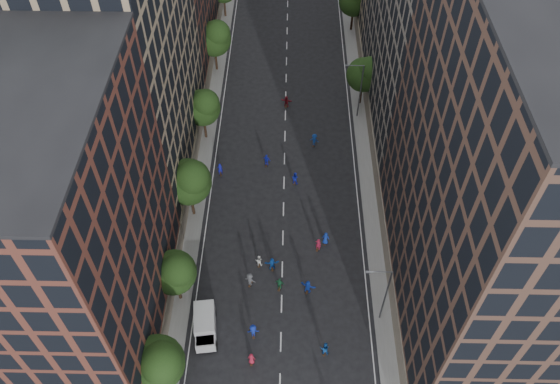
# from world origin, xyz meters

# --- Properties ---
(ground) EXTENTS (240.00, 240.00, 0.00)m
(ground) POSITION_xyz_m (0.00, 40.00, 0.00)
(ground) COLOR black
(ground) RESTS_ON ground
(sidewalk_left) EXTENTS (4.00, 105.00, 0.15)m
(sidewalk_left) POSITION_xyz_m (-12.00, 47.50, 0.07)
(sidewalk_left) COLOR slate
(sidewalk_left) RESTS_ON ground
(sidewalk_right) EXTENTS (4.00, 105.00, 0.15)m
(sidewalk_right) POSITION_xyz_m (12.00, 47.50, 0.07)
(sidewalk_right) COLOR slate
(sidewalk_right) RESTS_ON ground
(bldg_left_a) EXTENTS (14.00, 22.00, 30.00)m
(bldg_left_a) POSITION_xyz_m (-19.00, 11.00, 15.00)
(bldg_left_a) COLOR #5B2D23
(bldg_left_a) RESTS_ON ground
(bldg_left_b) EXTENTS (14.00, 26.00, 34.00)m
(bldg_left_b) POSITION_xyz_m (-19.00, 35.00, 17.00)
(bldg_left_b) COLOR #917C5F
(bldg_left_b) RESTS_ON ground
(bldg_right_a) EXTENTS (14.00, 30.00, 36.00)m
(bldg_right_a) POSITION_xyz_m (19.00, 15.00, 18.00)
(bldg_right_a) COLOR #4D3429
(bldg_right_a) RESTS_ON ground
(bldg_right_b) EXTENTS (14.00, 28.00, 33.00)m
(bldg_right_b) POSITION_xyz_m (19.00, 44.00, 16.50)
(bldg_right_b) COLOR #6A6258
(bldg_right_b) RESTS_ON ground
(tree_left_0) EXTENTS (5.20, 5.20, 8.83)m
(tree_left_0) POSITION_xyz_m (-11.01, 3.85, 5.96)
(tree_left_0) COLOR black
(tree_left_0) RESTS_ON ground
(tree_left_1) EXTENTS (4.80, 4.80, 8.21)m
(tree_left_1) POSITION_xyz_m (-11.02, 13.86, 5.55)
(tree_left_1) COLOR black
(tree_left_1) RESTS_ON ground
(tree_left_2) EXTENTS (5.60, 5.60, 9.45)m
(tree_left_2) POSITION_xyz_m (-10.99, 25.83, 6.36)
(tree_left_2) COLOR black
(tree_left_2) RESTS_ON ground
(tree_left_3) EXTENTS (5.00, 5.00, 8.58)m
(tree_left_3) POSITION_xyz_m (-11.02, 39.85, 5.82)
(tree_left_3) COLOR black
(tree_left_3) RESTS_ON ground
(tree_left_4) EXTENTS (5.40, 5.40, 9.08)m
(tree_left_4) POSITION_xyz_m (-11.00, 55.84, 6.10)
(tree_left_4) COLOR black
(tree_left_4) RESTS_ON ground
(tree_right_a) EXTENTS (5.00, 5.00, 8.39)m
(tree_right_a) POSITION_xyz_m (11.38, 47.85, 5.63)
(tree_right_a) COLOR black
(tree_right_a) RESTS_ON ground
(streetlamp_near) EXTENTS (2.64, 0.22, 9.06)m
(streetlamp_near) POSITION_xyz_m (10.37, 12.00, 5.17)
(streetlamp_near) COLOR #595B60
(streetlamp_near) RESTS_ON ground
(streetlamp_far) EXTENTS (2.64, 0.22, 9.06)m
(streetlamp_far) POSITION_xyz_m (10.37, 45.00, 5.17)
(streetlamp_far) COLOR #595B60
(streetlamp_far) RESTS_ON ground
(cargo_van) EXTENTS (2.86, 5.08, 2.58)m
(cargo_van) POSITION_xyz_m (-7.92, 10.00, 1.36)
(cargo_van) COLOR silver
(cargo_van) RESTS_ON ground
(skater_2) EXTENTS (1.01, 0.83, 1.93)m
(skater_2) POSITION_xyz_m (4.50, 7.90, 0.96)
(skater_2) COLOR #114291
(skater_2) RESTS_ON ground
(skater_3) EXTENTS (1.27, 0.80, 1.89)m
(skater_3) POSITION_xyz_m (-2.89, 9.68, 0.94)
(skater_3) COLOR #13279D
(skater_3) RESTS_ON ground
(skater_4) EXTENTS (1.01, 0.67, 1.60)m
(skater_4) POSITION_xyz_m (-7.84, 9.14, 0.80)
(skater_4) COLOR blue
(skater_4) RESTS_ON ground
(skater_5) EXTENTS (1.85, 1.19, 1.90)m
(skater_5) POSITION_xyz_m (2.87, 15.12, 0.95)
(skater_5) COLOR #1436A8
(skater_5) RESTS_ON ground
(skater_6) EXTENTS (0.85, 0.60, 1.63)m
(skater_6) POSITION_xyz_m (-2.92, 6.71, 0.82)
(skater_6) COLOR #AA1C35
(skater_6) RESTS_ON ground
(skater_7) EXTENTS (0.82, 0.70, 1.90)m
(skater_7) POSITION_xyz_m (4.18, 20.92, 0.95)
(skater_7) COLOR maroon
(skater_7) RESTS_ON ground
(skater_8) EXTENTS (0.86, 0.70, 1.66)m
(skater_8) POSITION_xyz_m (-2.71, 18.55, 0.83)
(skater_8) COLOR silver
(skater_8) RESTS_ON ground
(skater_9) EXTENTS (1.40, 1.08, 1.92)m
(skater_9) POSITION_xyz_m (-3.57, 15.89, 0.96)
(skater_9) COLOR #494A4F
(skater_9) RESTS_ON ground
(skater_10) EXTENTS (1.16, 0.74, 1.84)m
(skater_10) POSITION_xyz_m (-0.25, 15.46, 0.92)
(skater_10) COLOR #1C5F37
(skater_10) RESTS_ON ground
(skater_11) EXTENTS (1.76, 0.79, 1.83)m
(skater_11) POSITION_xyz_m (-1.16, 18.08, 0.92)
(skater_11) COLOR #154EB1
(skater_11) RESTS_ON ground
(skater_12) EXTENTS (0.99, 0.75, 1.83)m
(skater_12) POSITION_xyz_m (5.08, 21.84, 0.91)
(skater_12) COLOR navy
(skater_12) RESTS_ON ground
(skater_13) EXTENTS (0.78, 0.60, 1.88)m
(skater_13) POSITION_xyz_m (-8.50, 32.88, 0.94)
(skater_13) COLOR #121698
(skater_13) RESTS_ON ground
(skater_14) EXTENTS (1.12, 1.00, 1.90)m
(skater_14) POSITION_xyz_m (1.40, 31.48, 0.95)
(skater_14) COLOR #1521B0
(skater_14) RESTS_ON ground
(skater_15) EXTENTS (1.43, 1.12, 1.95)m
(skater_15) POSITION_xyz_m (4.11, 38.71, 0.97)
(skater_15) COLOR navy
(skater_15) RESTS_ON ground
(skater_16) EXTENTS (1.18, 0.78, 1.86)m
(skater_16) POSITION_xyz_m (-2.39, 34.69, 0.93)
(skater_16) COLOR #1721BB
(skater_16) RESTS_ON ground
(skater_17) EXTENTS (1.78, 0.92, 1.83)m
(skater_17) POSITION_xyz_m (0.12, 47.02, 0.91)
(skater_17) COLOR maroon
(skater_17) RESTS_ON ground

